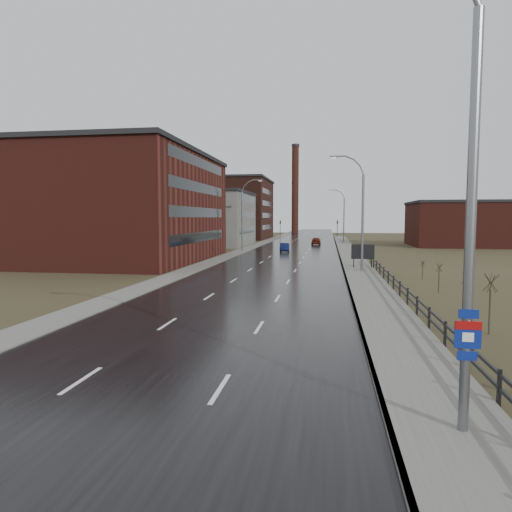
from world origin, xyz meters
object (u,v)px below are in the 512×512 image
(streetlight_main, at_px, (457,185))
(billboard, at_px, (363,252))
(car_near, at_px, (285,248))
(car_far, at_px, (316,241))

(streetlight_main, height_order, billboard, streetlight_main)
(billboard, relative_size, car_near, 0.63)
(billboard, height_order, car_near, billboard)
(streetlight_main, relative_size, billboard, 4.71)
(streetlight_main, relative_size, car_near, 2.95)
(car_near, height_order, car_far, car_far)
(streetlight_main, distance_m, billboard, 37.35)
(billboard, distance_m, car_near, 24.68)
(car_near, bearing_deg, streetlight_main, -84.86)
(streetlight_main, xyz_separation_m, billboard, (0.63, 37.09, -4.32))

